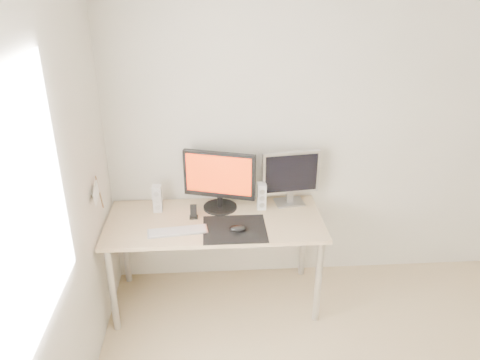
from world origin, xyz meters
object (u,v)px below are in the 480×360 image
speaker_right (262,196)px  phone_dock (194,214)px  second_monitor (291,175)px  mouse (238,228)px  speaker_left (157,198)px  desk (215,229)px  keyboard (178,231)px  main_monitor (219,179)px

speaker_right → phone_dock: size_ratio=1.89×
second_monitor → speaker_right: bearing=-163.2°
mouse → speaker_right: bearing=58.7°
phone_dock → second_monitor: bearing=14.2°
speaker_left → phone_dock: size_ratio=1.89×
phone_dock → mouse: bearing=-34.1°
desk → keyboard: size_ratio=3.71×
main_monitor → phone_dock: main_monitor is taller
main_monitor → phone_dock: (-0.20, -0.14, -0.22)m
speaker_right → keyboard: bearing=-153.3°
desk → keyboard: 0.32m
mouse → second_monitor: bearing=43.0°
second_monitor → keyboard: size_ratio=1.05×
second_monitor → keyboard: 0.97m
main_monitor → second_monitor: size_ratio=1.19×
second_monitor → phone_dock: second_monitor is taller
mouse → keyboard: mouse is taller
main_monitor → speaker_right: 0.35m
main_monitor → keyboard: (-0.31, -0.33, -0.25)m
mouse → keyboard: bearing=177.6°
speaker_right → desk: bearing=-157.0°
keyboard → second_monitor: bearing=24.2°
speaker_right → second_monitor: bearing=16.8°
desk → keyboard: (-0.27, -0.16, 0.09)m
speaker_left → keyboard: size_ratio=0.48×
mouse → phone_dock: size_ratio=1.05×
main_monitor → second_monitor: main_monitor is taller
second_monitor → keyboard: (-0.86, -0.39, -0.23)m
speaker_left → mouse: bearing=-30.5°
keyboard → mouse: bearing=-2.4°
second_monitor → keyboard: second_monitor is taller
mouse → desk: (-0.16, 0.18, -0.10)m
second_monitor → speaker_right: 0.28m
main_monitor → keyboard: main_monitor is taller
desk → main_monitor: bearing=75.8°
mouse → desk: mouse is taller
desk → main_monitor: size_ratio=2.97×
main_monitor → speaker_left: size_ratio=2.58×
speaker_left → keyboard: (0.16, -0.33, -0.10)m
mouse → second_monitor: second_monitor is taller
desk → phone_dock: phone_dock is taller
speaker_left → desk: bearing=-21.2°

